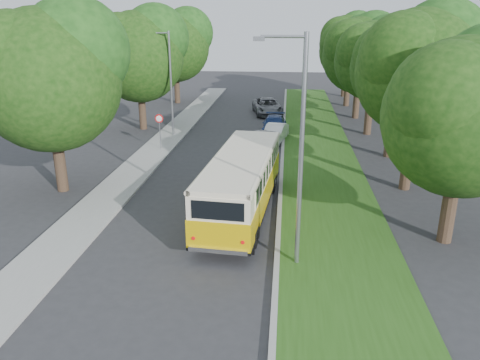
# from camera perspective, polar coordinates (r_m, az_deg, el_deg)

# --- Properties ---
(ground) EXTENTS (120.00, 120.00, 0.00)m
(ground) POSITION_cam_1_polar(r_m,az_deg,el_deg) (19.73, -5.87, -6.08)
(ground) COLOR #2D2D30
(ground) RESTS_ON ground
(curb) EXTENTS (0.20, 70.00, 0.15)m
(curb) POSITION_cam_1_polar(r_m,az_deg,el_deg) (23.95, 4.97, -1.19)
(curb) COLOR gray
(curb) RESTS_ON ground
(grass_verge) EXTENTS (4.50, 70.00, 0.13)m
(grass_verge) POSITION_cam_1_polar(r_m,az_deg,el_deg) (24.05, 10.58, -1.39)
(grass_verge) COLOR #264F15
(grass_verge) RESTS_ON ground
(sidewalk) EXTENTS (2.20, 70.00, 0.12)m
(sidewalk) POSITION_cam_1_polar(r_m,az_deg,el_deg) (25.44, -14.30, -0.53)
(sidewalk) COLOR gray
(sidewalk) RESTS_ON ground
(treeline) EXTENTS (24.27, 41.91, 9.46)m
(treeline) POSITION_cam_1_polar(r_m,az_deg,el_deg) (35.53, 4.89, 15.18)
(treeline) COLOR #332319
(treeline) RESTS_ON ground
(lamppost_near) EXTENTS (1.71, 0.16, 8.00)m
(lamppost_near) POSITION_cam_1_polar(r_m,az_deg,el_deg) (15.49, 7.17, 3.97)
(lamppost_near) COLOR gray
(lamppost_near) RESTS_ON ground
(lamppost_far) EXTENTS (1.71, 0.16, 7.50)m
(lamppost_far) POSITION_cam_1_polar(r_m,az_deg,el_deg) (34.77, -8.59, 11.95)
(lamppost_far) COLOR gray
(lamppost_far) RESTS_ON ground
(warning_sign) EXTENTS (0.56, 0.10, 2.50)m
(warning_sign) POSITION_cam_1_polar(r_m,az_deg,el_deg) (31.29, -9.79, 6.62)
(warning_sign) COLOR gray
(warning_sign) RESTS_ON ground
(vintage_bus) EXTENTS (3.20, 9.62, 2.81)m
(vintage_bus) POSITION_cam_1_polar(r_m,az_deg,el_deg) (20.63, 0.19, -0.60)
(vintage_bus) COLOR #DCB206
(vintage_bus) RESTS_ON ground
(car_silver) EXTENTS (2.88, 4.29, 1.36)m
(car_silver) POSITION_cam_1_polar(r_m,az_deg,el_deg) (30.93, 2.17, 4.77)
(car_silver) COLOR #ADAEB2
(car_silver) RESTS_ON ground
(car_white) EXTENTS (1.98, 3.87, 1.22)m
(car_white) POSITION_cam_1_polar(r_m,az_deg,el_deg) (33.52, 4.28, 5.75)
(car_white) COLOR white
(car_white) RESTS_ON ground
(car_blue) EXTENTS (1.82, 4.37, 1.26)m
(car_blue) POSITION_cam_1_polar(r_m,az_deg,el_deg) (35.95, 4.20, 6.71)
(car_blue) COLOR navy
(car_blue) RESTS_ON ground
(car_grey) EXTENTS (3.25, 5.46, 1.42)m
(car_grey) POSITION_cam_1_polar(r_m,az_deg,el_deg) (43.09, 3.37, 8.94)
(car_grey) COLOR #54565B
(car_grey) RESTS_ON ground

